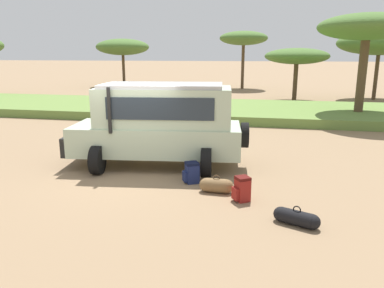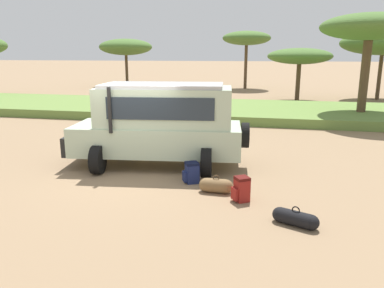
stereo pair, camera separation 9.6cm
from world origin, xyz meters
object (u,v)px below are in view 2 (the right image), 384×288
Objects in this scene: safari_vehicle at (161,123)px; acacia_tree_far_right at (370,28)px; duffel_bag_soft_canvas at (295,218)px; backpack_beside_front_wheel at (241,189)px; acacia_tree_centre_back at (247,38)px; duffel_bag_low_black_case at (216,186)px; acacia_tree_left_mid at (126,47)px; backpack_cluster_center at (192,173)px; acacia_tree_distant_right at (383,43)px; acacia_tree_right_mid at (300,56)px.

safari_vehicle is 1.06× the size of acacia_tree_far_right.
duffel_bag_soft_canvas is at bearing -41.99° from safari_vehicle.
backpack_beside_front_wheel is 0.11× the size of acacia_tree_centre_back.
acacia_tree_left_mid reaches higher than duffel_bag_low_black_case.
duffel_bag_low_black_case is 0.16× the size of acacia_tree_centre_back.
acacia_tree_far_right is at bearing -41.30° from acacia_tree_left_mid.
backpack_cluster_center is 0.10× the size of acacia_tree_left_mid.
safari_vehicle is 9.95× the size of backpack_cluster_center.
backpack_cluster_center is 0.10× the size of acacia_tree_centre_back.
acacia_tree_centre_back is 0.91× the size of acacia_tree_distant_right.
acacia_tree_left_mid reaches higher than acacia_tree_right_mid.
safari_vehicle is at bearing -91.03° from acacia_tree_centre_back.
backpack_cluster_center is 27.76m from acacia_tree_centre_back.
duffel_bag_soft_canvas is at bearing -106.22° from acacia_tree_far_right.
acacia_tree_centre_back is (-1.49, 27.97, 4.48)m from duffel_bag_low_black_case.
backpack_cluster_center is at bearing 142.00° from duffel_bag_low_black_case.
acacia_tree_centre_back is 17.92m from acacia_tree_far_right.
acacia_tree_far_right is (19.27, -16.93, 0.55)m from acacia_tree_left_mid.
acacia_tree_far_right is at bearing 64.20° from duffel_bag_low_black_case.
duffel_bag_low_black_case is 13.48m from acacia_tree_far_right.
safari_vehicle reaches higher than backpack_cluster_center.
duffel_bag_soft_canvas is 23.77m from acacia_tree_distant_right.
safari_vehicle is at bearing 138.12° from backpack_beside_front_wheel.
duffel_bag_low_black_case is 19.69m from acacia_tree_right_mid.
acacia_tree_far_right is at bearing -66.83° from acacia_tree_centre_back.
backpack_beside_front_wheel is at bearing 137.74° from duffel_bag_soft_canvas.
acacia_tree_centre_back reaches higher than safari_vehicle.
acacia_tree_centre_back is (12.22, -0.45, 0.74)m from acacia_tree_left_mid.
acacia_tree_far_right is 9.98m from acacia_tree_distant_right.
acacia_tree_distant_right is (6.81, 22.45, 3.84)m from duffel_bag_soft_canvas.
duffel_bag_soft_canvas is at bearing -106.88° from acacia_tree_distant_right.
backpack_beside_front_wheel is 13.55m from acacia_tree_far_right.
backpack_cluster_center is 0.93m from duffel_bag_low_black_case.
acacia_tree_far_right reaches higher than backpack_cluster_center.
acacia_tree_distant_right reaches higher than safari_vehicle.
duffel_bag_low_black_case is at bearing 140.94° from duffel_bag_soft_canvas.
duffel_bag_low_black_case is 0.16× the size of acacia_tree_far_right.
duffel_bag_low_black_case is 0.14× the size of acacia_tree_distant_right.
backpack_beside_front_wheel is 1.05× the size of backpack_cluster_center.
safari_vehicle is 1.02× the size of acacia_tree_centre_back.
safari_vehicle is at bearing 135.55° from duffel_bag_low_black_case.
duffel_bag_soft_canvas is at bearing -39.06° from duffel_bag_low_black_case.
backpack_cluster_center is 30.95m from acacia_tree_left_mid.
acacia_tree_right_mid is 0.86× the size of acacia_tree_far_right.
acacia_tree_right_mid is at bearing 109.04° from acacia_tree_far_right.
safari_vehicle is 29.11m from acacia_tree_left_mid.
duffel_bag_soft_canvas is 20.94m from acacia_tree_right_mid.
duffel_bag_soft_canvas is at bearing -62.58° from acacia_tree_left_mid.
duffel_bag_soft_canvas is at bearing -42.26° from backpack_beside_front_wheel.
backpack_beside_front_wheel is at bearing -35.56° from backpack_cluster_center.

